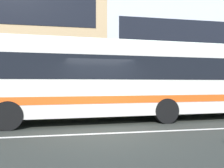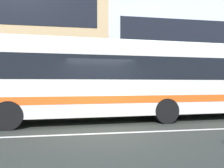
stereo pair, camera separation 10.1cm
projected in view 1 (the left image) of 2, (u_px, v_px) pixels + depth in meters
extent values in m
plane|color=#31342E|center=(107.00, 133.00, 6.98)|extent=(160.00, 160.00, 0.00)
cube|color=silver|center=(107.00, 133.00, 6.98)|extent=(60.00, 0.16, 0.01)
cube|color=#274519|center=(141.00, 100.00, 13.63)|extent=(19.44, 1.10, 1.12)
cube|color=silver|center=(205.00, 51.00, 25.59)|extent=(24.72, 10.30, 10.72)
cube|color=beige|center=(138.00, 79.00, 9.69)|extent=(12.25, 3.00, 2.84)
cube|color=black|center=(138.00, 70.00, 9.69)|extent=(11.52, 2.99, 0.91)
cube|color=#EE5317|center=(138.00, 97.00, 9.69)|extent=(12.01, 3.01, 0.28)
cube|color=silver|center=(138.00, 46.00, 9.68)|extent=(11.74, 2.58, 0.12)
cylinder|color=black|center=(8.00, 116.00, 7.46)|extent=(1.01, 0.32, 1.00)
cylinder|color=black|center=(21.00, 108.00, 9.66)|extent=(1.01, 0.32, 1.00)
cylinder|color=black|center=(166.00, 111.00, 8.76)|extent=(1.01, 0.32, 1.00)
cylinder|color=black|center=(145.00, 105.00, 10.96)|extent=(1.01, 0.32, 1.00)
cylinder|color=black|center=(220.00, 104.00, 11.92)|extent=(1.01, 0.32, 1.00)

